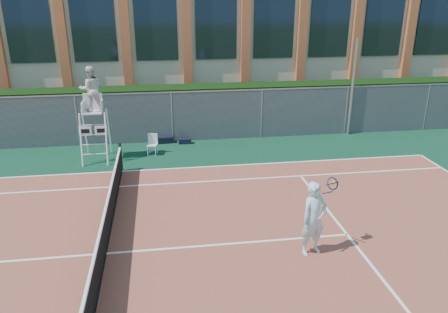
{
  "coord_description": "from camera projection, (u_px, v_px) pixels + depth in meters",
  "views": [
    {
      "loc": [
        1.59,
        -9.76,
        6.17
      ],
      "look_at": [
        3.45,
        3.0,
        1.35
      ],
      "focal_mm": 35.0,
      "sensor_mm": 36.0,
      "label": 1
    }
  ],
  "objects": [
    {
      "name": "ground",
      "position": [
        106.0,
        255.0,
        11.0
      ],
      "size": [
        120.0,
        120.0,
        0.0
      ],
      "primitive_type": "plane",
      "color": "#233814"
    },
    {
      "name": "apron",
      "position": [
        110.0,
        234.0,
        11.92
      ],
      "size": [
        36.0,
        20.0,
        0.01
      ],
      "primitive_type": "cube",
      "color": "#0B3224",
      "rests_on": "ground"
    },
    {
      "name": "tennis_court",
      "position": [
        106.0,
        254.0,
        10.99
      ],
      "size": [
        23.77,
        10.97,
        0.02
      ],
      "primitive_type": "cube",
      "color": "brown",
      "rests_on": "apron"
    },
    {
      "name": "tennis_net",
      "position": [
        104.0,
        236.0,
        10.81
      ],
      "size": [
        0.1,
        11.3,
        1.1
      ],
      "color": "black",
      "rests_on": "ground"
    },
    {
      "name": "fence",
      "position": [
        125.0,
        119.0,
        18.77
      ],
      "size": [
        40.0,
        0.06,
        2.2
      ],
      "primitive_type": null,
      "color": "#595E60",
      "rests_on": "ground"
    },
    {
      "name": "hedge",
      "position": [
        127.0,
        112.0,
        19.88
      ],
      "size": [
        40.0,
        1.4,
        2.2
      ],
      "primitive_type": "cube",
      "color": "black",
      "rests_on": "ground"
    },
    {
      "name": "building",
      "position": [
        131.0,
        30.0,
        26.18
      ],
      "size": [
        45.0,
        10.6,
        8.22
      ],
      "color": "beige",
      "rests_on": "ground"
    },
    {
      "name": "steel_pole",
      "position": [
        352.0,
        88.0,
        19.67
      ],
      "size": [
        0.12,
        0.12,
        4.35
      ],
      "primitive_type": "cylinder",
      "color": "#9EA0A5",
      "rests_on": "ground"
    },
    {
      "name": "umpire_chair",
      "position": [
        91.0,
        92.0,
        16.44
      ],
      "size": [
        1.04,
        1.59,
        3.71
      ],
      "color": "white",
      "rests_on": "ground"
    },
    {
      "name": "plastic_chair",
      "position": [
        152.0,
        142.0,
        17.73
      ],
      "size": [
        0.47,
        0.47,
        0.84
      ],
      "color": "silver",
      "rests_on": "apron"
    },
    {
      "name": "sports_bag_near",
      "position": [
        165.0,
        140.0,
        19.14
      ],
      "size": [
        0.67,
        0.31,
        0.28
      ],
      "primitive_type": "cube",
      "rotation": [
        0.0,
        0.0,
        0.08
      ],
      "color": "black",
      "rests_on": "apron"
    },
    {
      "name": "sports_bag_far",
      "position": [
        185.0,
        141.0,
        19.08
      ],
      "size": [
        0.55,
        0.26,
        0.22
      ],
      "primitive_type": "cube",
      "rotation": [
        0.0,
        0.0,
        -0.04
      ],
      "color": "black",
      "rests_on": "apron"
    },
    {
      "name": "tennis_player",
      "position": [
        314.0,
        219.0,
        10.72
      ],
      "size": [
        1.1,
        0.79,
        1.91
      ],
      "color": "silver",
      "rests_on": "tennis_court"
    }
  ]
}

